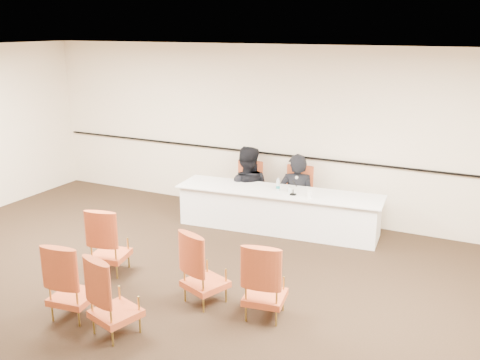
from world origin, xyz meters
name	(u,v)px	position (x,y,z in m)	size (l,w,h in m)	color
floor	(163,317)	(0.00, 0.00, 0.00)	(10.00, 10.00, 0.00)	black
ceiling	(151,56)	(0.00, 0.00, 3.00)	(10.00, 10.00, 0.00)	white
wall_back	(289,133)	(0.00, 4.00, 1.50)	(10.00, 0.04, 3.00)	#F2E3BE
wall_rail	(287,155)	(0.00, 3.96, 1.10)	(9.80, 0.04, 0.03)	black
panel_table	(278,210)	(0.15, 3.20, 0.34)	(3.41, 0.80, 0.68)	white
panelist_main	(296,203)	(0.28, 3.74, 0.33)	(0.64, 0.42, 1.75)	black
panelist_main_chair	(297,195)	(0.28, 3.74, 0.47)	(0.50, 0.50, 0.95)	#A5461D
panelist_second	(246,195)	(-0.65, 3.65, 0.36)	(0.87, 0.68, 1.80)	black
panelist_second_chair	(246,189)	(-0.65, 3.65, 0.47)	(0.50, 0.50, 0.95)	#A5461D
papers	(302,195)	(0.59, 3.14, 0.68)	(0.30, 0.22, 0.00)	white
microphone	(293,187)	(0.45, 3.08, 0.82)	(0.10, 0.20, 0.28)	black
water_bottle	(278,184)	(0.14, 3.21, 0.79)	(0.07, 0.07, 0.21)	teal
drinking_glass	(290,190)	(0.37, 3.17, 0.73)	(0.06, 0.06, 0.10)	silver
coffee_cup	(309,194)	(0.73, 3.08, 0.74)	(0.08, 0.08, 0.12)	white
aud_chair_front_left	(109,240)	(-1.32, 0.70, 0.47)	(0.50, 0.50, 0.95)	#A5461D
aud_chair_front_mid	(205,267)	(0.28, 0.53, 0.47)	(0.50, 0.50, 0.95)	#A5461D
aud_chair_front_right	(265,279)	(1.07, 0.55, 0.47)	(0.50, 0.50, 0.95)	#A5461D
aud_chair_back_left	(72,279)	(-0.94, -0.44, 0.47)	(0.50, 0.50, 0.95)	#A5461D
aud_chair_back_mid	(115,295)	(-0.26, -0.51, 0.47)	(0.50, 0.50, 0.95)	#A5461D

